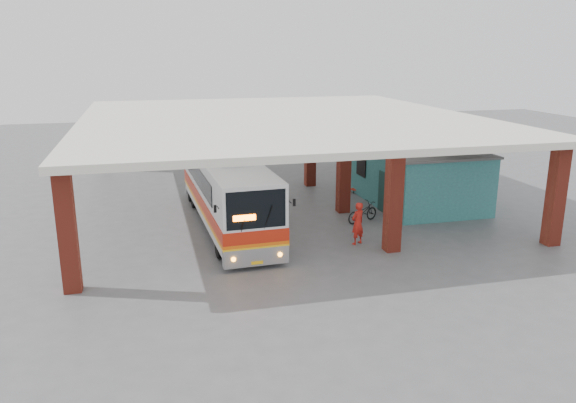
{
  "coord_description": "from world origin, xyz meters",
  "views": [
    {
      "loc": [
        -6.72,
        -23.44,
        8.21
      ],
      "look_at": [
        -0.71,
        0.0,
        1.59
      ],
      "focal_mm": 35.0,
      "sensor_mm": 36.0,
      "label": 1
    }
  ],
  "objects_px": {
    "motorcycle": "(362,212)",
    "red_chair": "(356,187)",
    "coach_bus": "(226,190)",
    "pedestrian": "(358,223)"
  },
  "relations": [
    {
      "from": "motorcycle",
      "to": "pedestrian",
      "type": "xyz_separation_m",
      "value": [
        -1.4,
        -2.94,
        0.43
      ]
    },
    {
      "from": "motorcycle",
      "to": "red_chair",
      "type": "distance_m",
      "value": 5.74
    },
    {
      "from": "motorcycle",
      "to": "red_chair",
      "type": "xyz_separation_m",
      "value": [
        1.78,
        5.45,
        -0.13
      ]
    },
    {
      "from": "pedestrian",
      "to": "red_chair",
      "type": "distance_m",
      "value": 8.99
    },
    {
      "from": "coach_bus",
      "to": "pedestrian",
      "type": "distance_m",
      "value": 6.54
    },
    {
      "from": "motorcycle",
      "to": "red_chair",
      "type": "relative_size",
      "value": 2.39
    },
    {
      "from": "pedestrian",
      "to": "coach_bus",
      "type": "bearing_deg",
      "value": -64.27
    },
    {
      "from": "coach_bus",
      "to": "pedestrian",
      "type": "xyz_separation_m",
      "value": [
        5.06,
        -4.06,
        -0.83
      ]
    },
    {
      "from": "coach_bus",
      "to": "red_chair",
      "type": "xyz_separation_m",
      "value": [
        8.25,
        4.33,
        -1.4
      ]
    },
    {
      "from": "coach_bus",
      "to": "pedestrian",
      "type": "bearing_deg",
      "value": -41.06
    }
  ]
}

